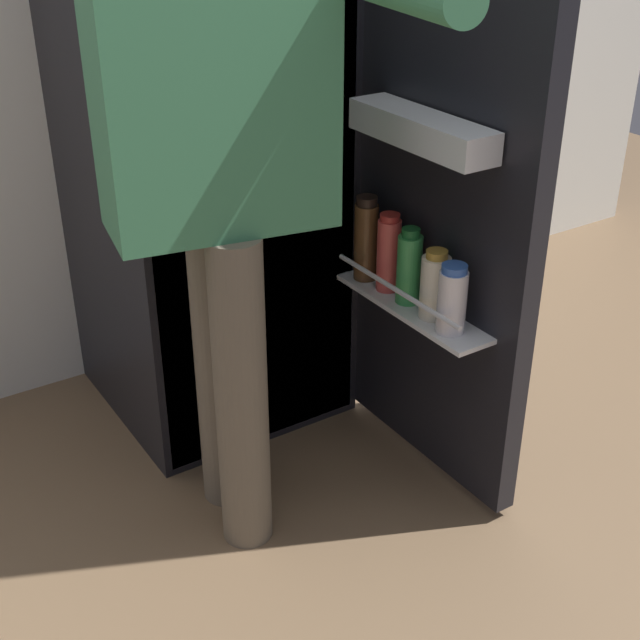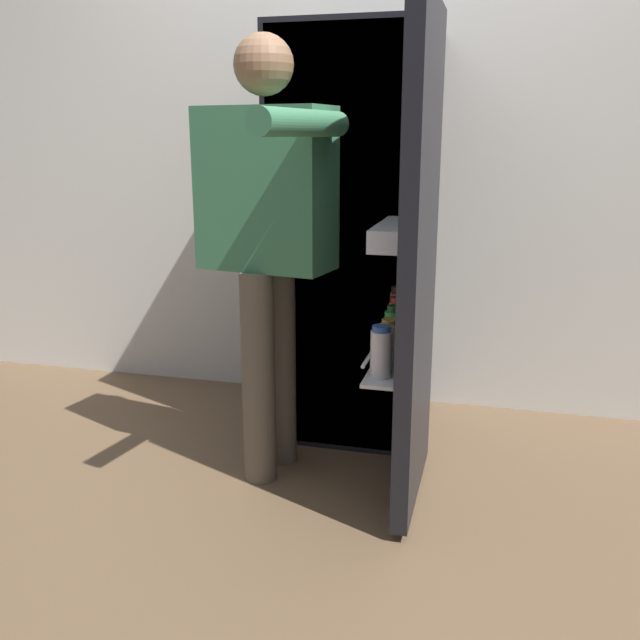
{
  "view_description": "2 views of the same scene",
  "coord_description": "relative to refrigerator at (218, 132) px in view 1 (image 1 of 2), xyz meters",
  "views": [
    {
      "loc": [
        -0.97,
        -1.52,
        1.47
      ],
      "look_at": [
        -0.04,
        -0.08,
        0.55
      ],
      "focal_mm": 49.0,
      "sensor_mm": 36.0,
      "label": 1
    },
    {
      "loc": [
        0.58,
        -2.26,
        1.24
      ],
      "look_at": [
        0.01,
        -0.07,
        0.63
      ],
      "focal_mm": 38.86,
      "sensor_mm": 36.0,
      "label": 2
    }
  ],
  "objects": [
    {
      "name": "refrigerator",
      "position": [
        0.0,
        0.0,
        0.0
      ],
      "size": [
        0.67,
        1.24,
        1.64
      ],
      "color": "black",
      "rests_on": "ground_plane"
    },
    {
      "name": "ground_plane",
      "position": [
        -0.03,
        -0.51,
        -0.82
      ],
      "size": [
        6.69,
        6.69,
        0.0
      ],
      "primitive_type": "plane",
      "color": "brown"
    },
    {
      "name": "person",
      "position": [
        -0.23,
        -0.48,
        0.12
      ],
      "size": [
        0.55,
        0.8,
        1.56
      ],
      "color": "#665B4C",
      "rests_on": "ground_plane"
    }
  ]
}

